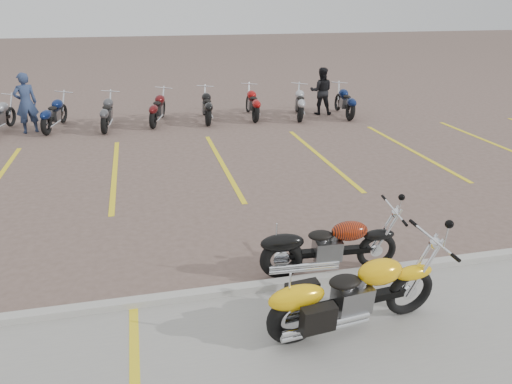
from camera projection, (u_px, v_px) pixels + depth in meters
ground at (259, 230)px, 9.28m from camera, size 100.00×100.00×0.00m
curb at (291, 283)px, 7.45m from camera, size 60.00×0.18×0.12m
parking_stripes at (222, 164)px, 12.90m from camera, size 38.00×5.50×0.01m
yellow_cruiser at (349, 296)px, 6.34m from camera, size 2.40×0.48×0.99m
flame_cruiser at (326, 248)px, 7.66m from camera, size 2.18×0.35×0.90m
person_a at (26, 103)px, 15.56m from camera, size 0.81×0.68×1.89m
person_b at (321, 91)px, 18.07m from camera, size 0.97×0.85×1.69m
bg_bike_row at (132, 110)px, 16.50m from camera, size 15.80×2.08×1.10m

